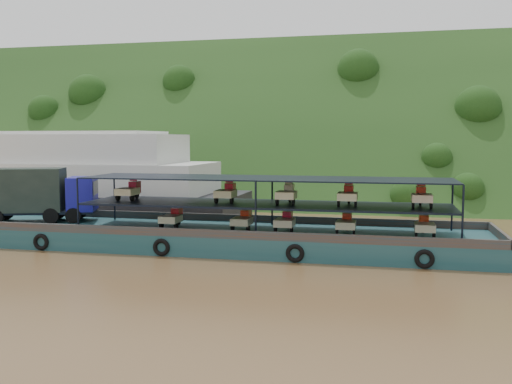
# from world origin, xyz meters

# --- Properties ---
(ground) EXTENTS (160.00, 160.00, 0.00)m
(ground) POSITION_xyz_m (0.00, 0.00, 0.00)
(ground) COLOR brown
(ground) RESTS_ON ground
(hillside) EXTENTS (140.00, 39.60, 39.60)m
(hillside) POSITION_xyz_m (0.00, 36.00, 0.00)
(hillside) COLOR #183312
(hillside) RESTS_ON ground
(cargo_barge) EXTENTS (35.00, 7.18, 4.92)m
(cargo_barge) POSITION_xyz_m (-5.38, -1.40, 1.22)
(cargo_barge) COLOR #133E44
(cargo_barge) RESTS_ON ground
(passenger_ferry) EXTENTS (37.73, 9.85, 7.62)m
(passenger_ferry) POSITION_xyz_m (-23.74, 9.68, 3.30)
(passenger_ferry) COLOR black
(passenger_ferry) RESTS_ON ground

